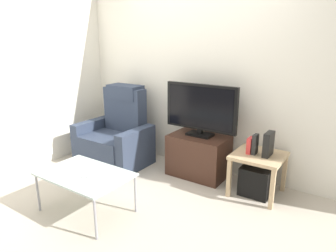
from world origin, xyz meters
TOP-DOWN VIEW (x-y plane):
  - ground_plane at (0.00, 0.00)m, footprint 6.40×6.40m
  - wall_back at (0.00, 1.13)m, footprint 6.40×0.06m
  - wall_side at (-1.88, 0.00)m, footprint 0.06×4.48m
  - tv_stand at (0.13, 0.83)m, footprint 0.73×0.48m
  - television at (0.13, 0.85)m, footprint 0.96×0.20m
  - recliner_armchair at (-1.06, 0.58)m, footprint 0.98×0.78m
  - side_table at (0.93, 0.76)m, footprint 0.54×0.54m
  - subwoofer_box at (0.93, 0.76)m, footprint 0.33×0.33m
  - book_leftmost at (0.83, 0.74)m, footprint 0.05×0.13m
  - book_middle at (0.88, 0.74)m, footprint 0.05×0.11m
  - game_console at (1.02, 0.77)m, footprint 0.07×0.20m
  - coffee_table at (-0.38, -0.58)m, footprint 0.90×0.60m
  - cell_phone at (-0.35, -0.60)m, footprint 0.15×0.16m

SIDE VIEW (x-z plane):
  - ground_plane at x=0.00m, z-range 0.00..0.00m
  - subwoofer_box at x=0.93m, z-range 0.00..0.33m
  - tv_stand at x=0.13m, z-range 0.00..0.53m
  - recliner_armchair at x=-1.06m, z-range -0.17..0.91m
  - coffee_table at x=-0.38m, z-range 0.19..0.61m
  - side_table at x=0.93m, z-range 0.16..0.64m
  - cell_phone at x=-0.35m, z-range 0.43..0.44m
  - book_leftmost at x=0.83m, z-range 0.48..0.66m
  - book_middle at x=0.88m, z-range 0.48..0.71m
  - game_console at x=1.02m, z-range 0.48..0.75m
  - television at x=0.13m, z-range 0.55..1.20m
  - wall_back at x=0.00m, z-range 0.00..2.60m
  - wall_side at x=-1.88m, z-range 0.00..2.60m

